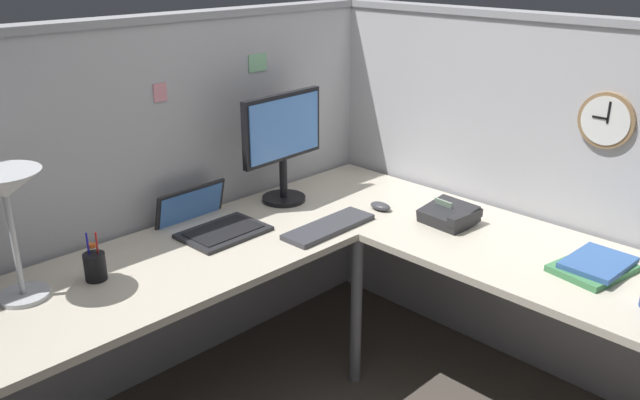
{
  "coord_description": "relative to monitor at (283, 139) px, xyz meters",
  "views": [
    {
      "loc": [
        -1.7,
        -1.48,
        1.82
      ],
      "look_at": [
        -0.01,
        0.21,
        0.9
      ],
      "focal_mm": 36.84,
      "sensor_mm": 36.0,
      "label": 1
    }
  ],
  "objects": [
    {
      "name": "office_phone",
      "position": [
        0.31,
        -0.7,
        -0.26
      ],
      "size": [
        0.2,
        0.22,
        0.11
      ],
      "color": "#232326",
      "rests_on": "desk"
    },
    {
      "name": "cubicle_wall_right",
      "position": [
        0.69,
        -0.9,
        -0.23
      ],
      "size": [
        0.12,
        2.37,
        1.58
      ],
      "color": "#B2B2B7",
      "rests_on": "ground"
    },
    {
      "name": "desk_lamp_dome",
      "position": [
        -1.22,
        -0.05,
        0.07
      ],
      "size": [
        0.24,
        0.24,
        0.44
      ],
      "color": "#B7BABF",
      "rests_on": "desk"
    },
    {
      "name": "pinned_note_leftmost",
      "position": [
        -0.49,
        0.18,
        0.26
      ],
      "size": [
        0.06,
        0.0,
        0.07
      ],
      "primitive_type": "cube",
      "color": "pink"
    },
    {
      "name": "pinned_note_middle",
      "position": [
        0.02,
        0.18,
        0.32
      ],
      "size": [
        0.1,
        0.0,
        0.08
      ],
      "primitive_type": "cube",
      "color": "#8CCC99"
    },
    {
      "name": "wall_clock",
      "position": [
        0.64,
        -1.16,
        0.18
      ],
      "size": [
        0.04,
        0.22,
        0.22
      ],
      "color": "olive"
    },
    {
      "name": "cubicle_wall_back",
      "position": [
        -0.55,
        0.23,
        -0.23
      ],
      "size": [
        2.57,
        0.12,
        1.58
      ],
      "color": "#B2B2B7",
      "rests_on": "ground"
    },
    {
      "name": "laptop",
      "position": [
        -0.43,
        -0.01,
        -0.27
      ],
      "size": [
        0.35,
        0.39,
        0.22
      ],
      "color": "#232326",
      "rests_on": "desk"
    },
    {
      "name": "pen_cup",
      "position": [
        -0.99,
        -0.11,
        -0.24
      ],
      "size": [
        0.08,
        0.08,
        0.18
      ],
      "color": "black",
      "rests_on": "desk"
    },
    {
      "name": "book_stack",
      "position": [
        0.32,
        -1.32,
        -0.27
      ],
      "size": [
        0.31,
        0.25,
        0.04
      ],
      "color": "#3F7F4C",
      "rests_on": "desk"
    },
    {
      "name": "keyboard",
      "position": [
        -0.09,
        -0.38,
        -0.28
      ],
      "size": [
        0.43,
        0.15,
        0.02
      ],
      "primitive_type": "cube",
      "rotation": [
        0.0,
        0.0,
        0.03
      ],
      "color": "#38383D",
      "rests_on": "desk"
    },
    {
      "name": "desk",
      "position": [
        -0.33,
        -0.69,
        -0.39
      ],
      "size": [
        2.35,
        2.15,
        0.73
      ],
      "color": "beige",
      "rests_on": "ground"
    },
    {
      "name": "monitor",
      "position": [
        0.0,
        0.0,
        0.0
      ],
      "size": [
        0.46,
        0.2,
        0.5
      ],
      "color": "black",
      "rests_on": "desk"
    },
    {
      "name": "computer_mouse",
      "position": [
        0.23,
        -0.39,
        -0.28
      ],
      "size": [
        0.06,
        0.1,
        0.03
      ],
      "primitive_type": "ellipsoid",
      "color": "#38383D",
      "rests_on": "desk"
    }
  ]
}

